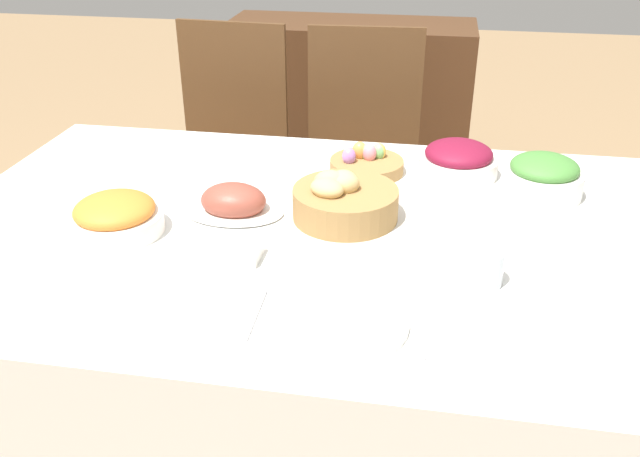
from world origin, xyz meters
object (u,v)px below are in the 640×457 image
egg_basket (367,163)px  dinner_plate (338,321)px  fork (255,314)px  butter_dish (233,252)px  knife (423,331)px  ham_platter (234,203)px  carrot_bowl (115,216)px  drinking_cup (483,267)px  green_salad_bowl (543,177)px  beet_salad_bowl (458,160)px  bread_basket (344,201)px  chair_far_left (226,151)px  chair_far_center (361,160)px  spoon (440,333)px  sideboard (349,113)px

egg_basket → dinner_plate: egg_basket is taller
fork → butter_dish: bearing=115.9°
knife → egg_basket: bearing=103.1°
ham_platter → carrot_bowl: 0.28m
drinking_cup → green_salad_bowl: bearing=70.1°
beet_salad_bowl → drinking_cup: bearing=-85.2°
fork → bread_basket: bearing=74.8°
chair_far_left → bread_basket: 1.09m
green_salad_bowl → beet_salad_bowl: (-0.21, 0.10, -0.01)m
egg_basket → dinner_plate: bearing=-87.9°
carrot_bowl → dinner_plate: (0.55, -0.27, -0.04)m
bread_basket → green_salad_bowl: bread_basket is taller
knife → bread_basket: bearing=114.5°
chair_far_center → bread_basket: size_ratio=3.94×
carrot_bowl → drinking_cup: size_ratio=2.73×
chair_far_left → spoon: bearing=-54.5°
fork → spoon: same height
chair_far_center → beet_salad_bowl: size_ratio=4.60×
sideboard → fork: sideboard is taller
sideboard → knife: 2.21m
butter_dish → egg_basket: bearing=66.1°
knife → butter_dish: 0.46m
ham_platter → carrot_bowl: carrot_bowl is taller
chair_far_center → knife: size_ratio=6.03×
ham_platter → spoon: ham_platter is taller
dinner_plate → beet_salad_bowl: bearing=73.4°
dinner_plate → fork: (-0.16, 0.00, -0.00)m
fork → chair_far_left: bearing=108.4°
egg_basket → fork: egg_basket is taller
chair_far_left → egg_basket: bearing=-41.3°
beet_salad_bowl → ham_platter: bearing=-148.3°
dinner_plate → spoon: bearing=0.0°
knife → butter_dish: size_ratio=1.37×
chair_far_left → knife: (0.78, -1.32, 0.22)m
green_salad_bowl → butter_dish: (-0.69, -0.44, -0.03)m
dinner_plate → knife: bearing=0.0°
green_salad_bowl → drinking_cup: green_salad_bowl is taller
spoon → sideboard: bearing=102.9°
chair_far_left → spoon: (0.81, -1.32, 0.22)m
bread_basket → ham_platter: size_ratio=1.02×
chair_far_center → sideboard: bearing=97.4°
bread_basket → knife: bread_basket is taller
chair_far_left → sideboard: chair_far_left is taller
chair_far_left → egg_basket: size_ratio=4.88×
green_salad_bowl → spoon: size_ratio=1.22×
ham_platter → dinner_plate: bearing=-52.3°
green_salad_bowl → butter_dish: bearing=-147.2°
ham_platter → drinking_cup: 0.62m
ham_platter → knife: ham_platter is taller
dinner_plate → bread_basket: bearing=96.6°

